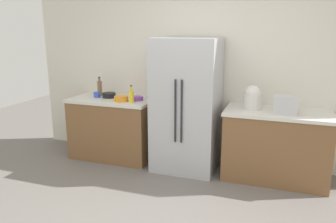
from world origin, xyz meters
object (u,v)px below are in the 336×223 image
(toaster, at_px, (285,105))
(bowl_b, at_px, (138,98))
(cup_b, at_px, (283,105))
(bowl_c, at_px, (121,99))
(bottle_b, at_px, (100,88))
(bowl_a, at_px, (109,95))
(refrigerator, at_px, (187,105))
(rice_cooker, at_px, (252,98))
(bottle_a, at_px, (131,96))
(cup_a, at_px, (97,95))

(toaster, relative_size, bowl_b, 1.64)
(cup_b, distance_m, bowl_c, 2.14)
(bottle_b, bearing_deg, toaster, -5.39)
(toaster, distance_m, bowl_a, 2.44)
(toaster, xyz_separation_m, cup_b, (-0.02, 0.20, -0.05))
(refrigerator, distance_m, rice_cooker, 0.85)
(bottle_a, height_order, cup_a, bottle_a)
(bowl_b, xyz_separation_m, bowl_c, (-0.19, -0.13, 0.01))
(bowl_c, bearing_deg, cup_b, 5.72)
(bowl_a, bearing_deg, bottle_a, -24.29)
(cup_b, bearing_deg, toaster, -84.41)
(bottle_a, relative_size, bowl_c, 1.24)
(cup_b, bearing_deg, refrigerator, -173.75)
(toaster, distance_m, bowl_b, 1.97)
(bottle_b, relative_size, bowl_a, 1.46)
(rice_cooker, bearing_deg, bowl_b, 179.50)
(cup_a, xyz_separation_m, bowl_b, (0.65, 0.01, -0.01))
(bottle_b, relative_size, bowl_c, 1.44)
(cup_a, bearing_deg, refrigerator, -1.64)
(bowl_c, bearing_deg, cup_a, 165.17)
(refrigerator, bearing_deg, bottle_b, 172.84)
(cup_a, bearing_deg, rice_cooker, -0.13)
(cup_a, bearing_deg, bowl_a, 13.02)
(toaster, distance_m, bottle_a, 1.97)
(cup_a, bearing_deg, bowl_c, -14.83)
(toaster, distance_m, cup_a, 2.61)
(rice_cooker, distance_m, bowl_a, 2.05)
(cup_a, height_order, bowl_a, cup_a)
(toaster, bearing_deg, bottle_a, -178.44)
(rice_cooker, relative_size, bottle_a, 1.25)
(bowl_a, relative_size, bowl_c, 0.98)
(cup_b, relative_size, bowl_a, 0.57)
(bowl_c, bearing_deg, bottle_a, -13.98)
(refrigerator, distance_m, cup_a, 1.38)
(refrigerator, bearing_deg, rice_cooker, 2.35)
(toaster, bearing_deg, refrigerator, 176.65)
(refrigerator, xyz_separation_m, bowl_c, (-0.92, -0.08, 0.04))
(cup_a, relative_size, bowl_a, 0.50)
(refrigerator, bearing_deg, bottle_a, -170.41)
(bottle_a, height_order, bowl_b, bottle_a)
(bottle_b, xyz_separation_m, bowl_c, (0.49, -0.26, -0.08))
(bottle_a, distance_m, cup_b, 1.97)
(refrigerator, relative_size, bottle_a, 7.28)
(bottle_a, bearing_deg, refrigerator, 9.59)
(bottle_a, distance_m, bowl_c, 0.19)
(bottle_a, bearing_deg, bowl_c, 166.02)
(bottle_a, bearing_deg, bowl_b, 85.88)
(toaster, distance_m, bottle_b, 2.65)
(bowl_a, xyz_separation_m, bowl_c, (0.28, -0.16, -0.00))
(rice_cooker, relative_size, bowl_a, 1.57)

